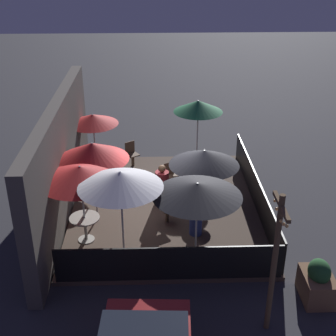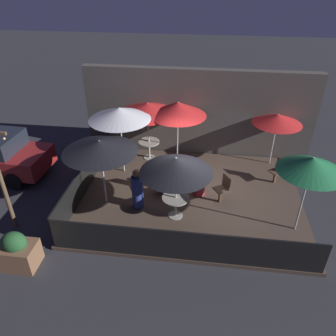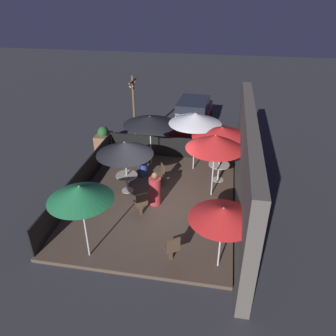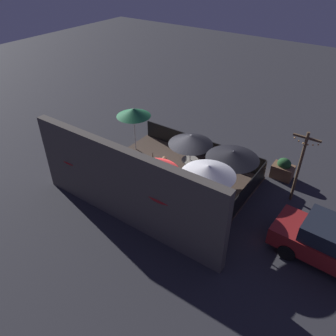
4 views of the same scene
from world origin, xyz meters
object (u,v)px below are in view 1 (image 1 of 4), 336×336
Objects in this scene: dining_table_1 at (203,195)px; planter_box at (317,282)px; patio_chair_1 at (165,208)px; dining_table_0 at (85,222)px; patio_umbrella_4 at (92,151)px; patio_umbrella_0 at (80,173)px; patron_0 at (162,186)px; patio_umbrella_6 at (197,190)px; patio_chair_0 at (171,175)px; patio_chair_2 at (132,153)px; patio_umbrella_5 at (198,106)px; patio_umbrella_3 at (120,179)px; patio_umbrella_1 at (204,158)px; patio_umbrella_2 at (93,119)px; light_post at (275,258)px; patron_1 at (196,215)px.

planter_box reaches higher than dining_table_1.
dining_table_0 is at bearing 172.82° from patio_chair_1.
patio_umbrella_0 is at bearing 169.98° from patio_umbrella_4.
patio_chair_1 is at bearing -65.74° from patron_0.
patio_umbrella_6 is 2.39× the size of patio_chair_0.
dining_table_0 is 0.78× the size of planter_box.
dining_table_0 is 4.87m from patio_chair_2.
patio_chair_0 is (-2.12, 1.04, -1.67)m from patio_umbrella_5.
patio_chair_2 is at bearing -0.14° from patio_umbrella_3.
patio_umbrella_1 is 0.93× the size of patio_umbrella_6.
patio_chair_2 reaches higher than dining_table_1.
patio_umbrella_2 is 3.61m from patio_umbrella_4.
light_post reaches higher than patio_umbrella_2.
patron_0 reaches higher than dining_table_0.
patio_umbrella_0 is at bearing 112.65° from dining_table_1.
dining_table_0 is (-4.95, 3.53, -1.61)m from patio_umbrella_5.
patio_umbrella_0 is 6.45m from planter_box.
patio_umbrella_3 is 0.74× the size of light_post.
patio_umbrella_3 is 2.65m from patio_chair_1.
patio_umbrella_3 reaches higher than patron_0.
patio_chair_1 is (1.58, -1.14, -1.79)m from patio_umbrella_3.
patio_chair_1 is at bearing 23.57° from patio_umbrella_6.
patron_1 reaches higher than patron_0.
patron_1 is (0.95, -1.99, -1.66)m from patio_umbrella_3.
planter_box is at bearing -140.17° from patio_umbrella_2.
dining_table_0 is 5.60m from light_post.
patio_umbrella_0 is 3.36m from patron_0.
dining_table_1 is 0.86× the size of patio_chair_0.
patio_umbrella_5 is at bearing -23.11° from patio_umbrella_3.
light_post is at bearing -150.49° from patio_umbrella_6.
patio_umbrella_4 is at bearing 95.10° from patio_umbrella_1.
patio_umbrella_2 is 3.76m from patio_umbrella_5.
patio_umbrella_0 is 3.99m from dining_table_1.
patio_umbrella_1 is 3.55m from patio_umbrella_5.
light_post is (-4.44, -4.15, -0.42)m from patio_umbrella_4.
dining_table_1 is at bearing -84.90° from patio_umbrella_4.
patron_0 is at bearing 154.85° from patio_umbrella_5.
patio_umbrella_5 is 7.89m from planter_box.
patio_umbrella_1 is 4.88m from patio_umbrella_2.
patio_chair_0 is at bearing -41.32° from dining_table_0.
patio_chair_2 is (1.91, 1.38, -0.03)m from patio_chair_0.
patio_umbrella_4 is at bearing 138.88° from patio_umbrella_5.
patio_umbrella_3 reaches higher than patio_chair_2.
patio_umbrella_4 is 0.73× the size of light_post.
patio_chair_2 is at bearing -14.11° from patio_umbrella_4.
planter_box is (-3.82, -2.32, -1.47)m from patio_umbrella_1.
patron_1 is at bearing -86.45° from dining_table_0.
patio_umbrella_4 is at bearing -86.29° from patio_chair_0.
patio_chair_0 is 1.03× the size of patio_chair_1.
dining_table_1 is at bearing -10.22° from patio_umbrella_6.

